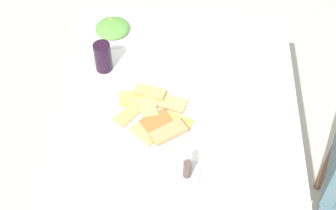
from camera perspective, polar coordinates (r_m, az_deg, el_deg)
The scene contains 9 objects.
ground_plane at distance 2.40m, azimuth 0.79°, elevation -11.97°, with size 6.00×6.00×0.00m, color #B2B1A3.
dining_table at distance 1.83m, azimuth 1.02°, elevation -1.84°, with size 1.12×0.88×0.77m.
pide_platter at distance 1.72m, azimuth -1.64°, elevation -1.18°, with size 0.30×0.30×0.04m.
salad_plate_greens at distance 2.04m, azimuth -6.55°, elevation 8.89°, with size 0.20×0.20×0.05m.
soda_can at distance 1.86m, azimuth -7.69°, elevation 5.64°, with size 0.07×0.07×0.12m, color black.
paper_napkin at distance 1.61m, azimuth 12.73°, elevation -8.83°, with size 0.11×0.11×0.00m, color white.
fork at distance 1.60m, azimuth 12.12°, elevation -8.74°, with size 0.19×0.01×0.01m, color silver.
spoon at distance 1.61m, azimuth 13.39°, elevation -8.77°, with size 0.19×0.02×0.01m, color silver.
condiment_caddy at distance 1.57m, azimuth 2.27°, elevation -7.51°, with size 0.11×0.11×0.08m.
Camera 1 is at (1.13, 0.04, 2.12)m, focal length 51.72 mm.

